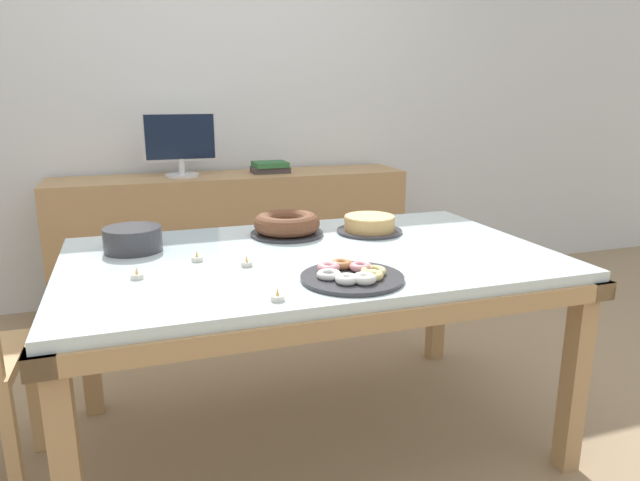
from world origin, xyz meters
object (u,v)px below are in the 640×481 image
(plate_stack, at_px, (133,239))
(tealight_left_edge, at_px, (247,263))
(tealight_near_cakes, at_px, (197,258))
(tealight_centre, at_px, (277,297))
(cake_golden_bundt, at_px, (287,225))
(book_stack, at_px, (270,167))
(tealight_near_front, at_px, (137,276))
(cake_chocolate_round, at_px, (369,225))
(computer_monitor, at_px, (180,145))
(pastry_platter, at_px, (352,275))

(plate_stack, relative_size, tealight_left_edge, 5.25)
(plate_stack, bearing_deg, tealight_near_cakes, -45.30)
(tealight_centre, bearing_deg, tealight_near_cakes, 109.81)
(tealight_left_edge, bearing_deg, cake_golden_bundt, 56.88)
(cake_golden_bundt, xyz_separation_m, tealight_left_edge, (-0.24, -0.38, -0.03))
(cake_golden_bundt, bearing_deg, book_stack, 79.11)
(plate_stack, relative_size, tealight_near_front, 5.25)
(plate_stack, height_order, tealight_left_edge, plate_stack)
(plate_stack, distance_m, tealight_centre, 0.77)
(tealight_near_front, bearing_deg, cake_chocolate_round, 19.41)
(cake_chocolate_round, distance_m, cake_golden_bundt, 0.35)
(computer_monitor, height_order, cake_chocolate_round, computer_monitor)
(pastry_platter, bearing_deg, book_stack, 83.73)
(tealight_left_edge, xyz_separation_m, tealight_centre, (0.02, -0.35, 0.00))
(book_stack, height_order, plate_stack, book_stack)
(tealight_near_cakes, xyz_separation_m, tealight_left_edge, (0.15, -0.11, 0.00))
(tealight_left_edge, distance_m, tealight_centre, 0.35)
(pastry_platter, bearing_deg, cake_golden_bundt, 93.45)
(pastry_platter, bearing_deg, tealight_near_cakes, 140.02)
(cake_golden_bundt, height_order, tealight_left_edge, cake_golden_bundt)
(tealight_near_front, distance_m, tealight_left_edge, 0.36)
(computer_monitor, xyz_separation_m, tealight_near_cakes, (-0.10, -1.55, -0.26))
(computer_monitor, distance_m, tealight_near_front, 1.73)
(computer_monitor, relative_size, tealight_near_front, 10.60)
(cake_chocolate_round, distance_m, tealight_left_edge, 0.66)
(computer_monitor, bearing_deg, book_stack, 0.15)
(cake_golden_bundt, bearing_deg, tealight_centre, -107.45)
(computer_monitor, height_order, tealight_left_edge, computer_monitor)
(tealight_near_cakes, xyz_separation_m, tealight_centre, (0.17, -0.47, 0.00))
(pastry_platter, bearing_deg, tealight_near_front, 160.26)
(book_stack, bearing_deg, tealight_centre, -103.30)
(computer_monitor, relative_size, tealight_centre, 10.60)
(computer_monitor, bearing_deg, tealight_near_cakes, -93.80)
(cake_golden_bundt, bearing_deg, cake_chocolate_round, -11.20)
(plate_stack, distance_m, tealight_near_cakes, 0.30)
(computer_monitor, height_order, pastry_platter, computer_monitor)
(pastry_platter, bearing_deg, tealight_centre, -159.13)
(pastry_platter, distance_m, plate_stack, 0.86)
(cake_chocolate_round, distance_m, tealight_centre, 0.87)
(tealight_centre, bearing_deg, plate_stack, 119.03)
(pastry_platter, height_order, plate_stack, plate_stack)
(cake_golden_bundt, height_order, tealight_near_cakes, cake_golden_bundt)
(cake_chocolate_round, relative_size, tealight_near_front, 6.82)
(tealight_centre, bearing_deg, cake_chocolate_round, 49.33)
(computer_monitor, xyz_separation_m, cake_golden_bundt, (0.29, -1.29, -0.23))
(computer_monitor, xyz_separation_m, tealight_left_edge, (0.05, -1.66, -0.26))
(cake_golden_bundt, distance_m, tealight_near_front, 0.72)
(book_stack, xyz_separation_m, cake_chocolate_round, (0.09, -1.36, -0.08))
(book_stack, xyz_separation_m, tealight_near_front, (-0.85, -1.69, -0.11))
(pastry_platter, height_order, tealight_near_cakes, pastry_platter)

